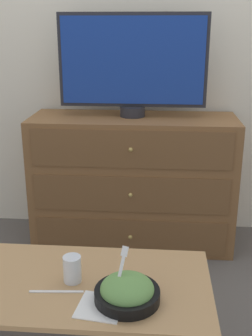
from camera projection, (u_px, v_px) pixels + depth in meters
The scene contains 9 objects.
ground_plane at pixel (141, 223), 2.99m from camera, with size 12.00×12.00×0.00m, color #56514C.
wall_back at pixel (144, 31), 2.60m from camera, with size 12.00×0.05×2.60m.
dresser at pixel (133, 182), 2.63m from camera, with size 1.23×0.45×0.82m.
tv at pixel (133, 64), 2.43m from camera, with size 0.86×0.15×0.59m.
coffee_table at pixel (80, 294), 1.61m from camera, with size 1.00×0.53×0.42m.
takeout_bowl at pixel (127, 292), 1.47m from camera, with size 0.23×0.23×0.19m.
drink_cup at pixel (72, 270), 1.58m from camera, with size 0.07×0.07×0.10m.
napkin at pixel (100, 307), 1.45m from camera, with size 0.17×0.17×0.00m.
knife at pixel (56, 292), 1.53m from camera, with size 0.20×0.02×0.01m.
Camera 1 is at (0.11, -2.71, 1.34)m, focal length 45.00 mm.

